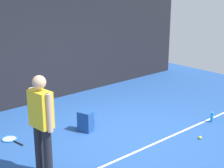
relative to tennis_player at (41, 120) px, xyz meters
name	(u,v)px	position (x,y,z in m)	size (l,w,h in m)	color
ground_plane	(124,133)	(2.11, 0.29, -0.97)	(12.00, 12.00, 0.00)	#234C93
back_fence	(47,47)	(2.11, 3.29, 0.48)	(10.00, 0.10, 2.89)	black
court_line	(151,145)	(2.11, -0.46, -0.96)	(9.00, 0.05, 0.00)	white
tennis_player	(41,120)	(0.00, 0.00, 0.00)	(0.26, 0.53, 1.70)	black
tennis_racket	(10,139)	(0.14, 1.59, -0.95)	(0.37, 0.63, 0.03)	black
backpack	(86,122)	(1.57, 0.93, -0.76)	(0.35, 0.35, 0.44)	#1E478C
tennis_ball_near_player	(200,138)	(3.07, -0.94, -0.93)	(0.07, 0.07, 0.07)	#CCE033
water_bottle	(212,117)	(4.03, -0.59, -0.85)	(0.07, 0.07, 0.24)	#268CD8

